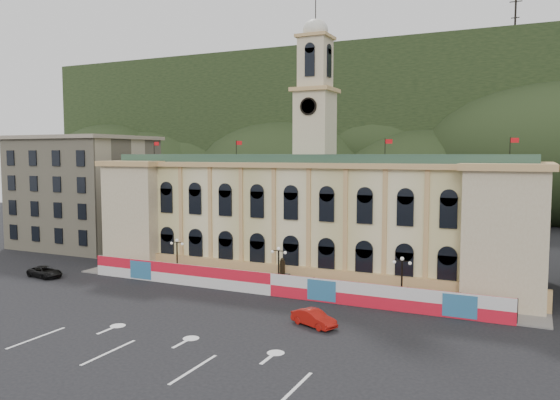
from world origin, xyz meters
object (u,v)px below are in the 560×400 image
at_px(statue, 282,279).
at_px(black_suv, 45,272).
at_px(red_sedan, 314,318).
at_px(lamp_center, 279,265).

bearing_deg(statue, black_suv, -166.63).
bearing_deg(black_suv, red_sedan, -88.30).
height_order(statue, red_sedan, statue).
bearing_deg(red_sedan, statue, 59.29).
relative_size(statue, black_suv, 0.71).
xyz_separation_m(lamp_center, red_sedan, (8.26, -10.00, -2.33)).
relative_size(statue, red_sedan, 0.77).
relative_size(red_sedan, black_suv, 0.92).
distance_m(lamp_center, black_suv, 30.71).
relative_size(lamp_center, red_sedan, 1.07).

